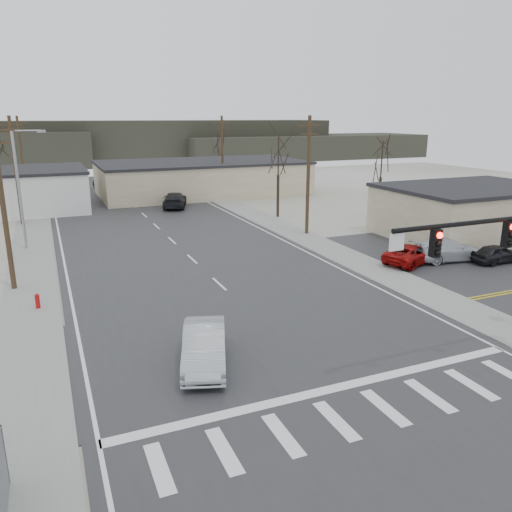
{
  "coord_description": "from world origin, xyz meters",
  "views": [
    {
      "loc": [
        -9.22,
        -19.43,
        9.92
      ],
      "look_at": [
        0.98,
        4.56,
        2.6
      ],
      "focal_mm": 35.0,
      "sensor_mm": 36.0,
      "label": 1
    }
  ],
  "objects_px": {
    "sedan_crossing": "(204,346)",
    "car_parked_silver": "(447,250)",
    "car_far_b": "(103,183)",
    "car_parked_red": "(412,254)",
    "car_parked_dark_a": "(497,254)",
    "car_far_a": "(175,200)",
    "fire_hydrant": "(38,301)"
  },
  "relations": [
    {
      "from": "car_far_b",
      "to": "car_parked_red",
      "type": "height_order",
      "value": "car_far_b"
    },
    {
      "from": "car_far_a",
      "to": "car_parked_silver",
      "type": "height_order",
      "value": "car_far_a"
    },
    {
      "from": "car_far_a",
      "to": "car_parked_dark_a",
      "type": "xyz_separation_m",
      "value": [
        15.32,
        -30.32,
        -0.21
      ]
    },
    {
      "from": "fire_hydrant",
      "to": "sedan_crossing",
      "type": "xyz_separation_m",
      "value": [
        6.33,
        -9.43,
        0.39
      ]
    },
    {
      "from": "fire_hydrant",
      "to": "sedan_crossing",
      "type": "height_order",
      "value": "sedan_crossing"
    },
    {
      "from": "sedan_crossing",
      "to": "car_parked_silver",
      "type": "bearing_deg",
      "value": 39.8
    },
    {
      "from": "car_far_a",
      "to": "car_parked_dark_a",
      "type": "relative_size",
      "value": 1.53
    },
    {
      "from": "fire_hydrant",
      "to": "car_parked_red",
      "type": "distance_m",
      "value": 24.01
    },
    {
      "from": "sedan_crossing",
      "to": "car_far_b",
      "type": "distance_m",
      "value": 55.24
    },
    {
      "from": "sedan_crossing",
      "to": "car_parked_silver",
      "type": "distance_m",
      "value": 22.0
    },
    {
      "from": "car_parked_dark_a",
      "to": "car_parked_silver",
      "type": "bearing_deg",
      "value": 57.11
    },
    {
      "from": "car_far_a",
      "to": "car_far_b",
      "type": "bearing_deg",
      "value": -54.7
    },
    {
      "from": "car_far_b",
      "to": "car_parked_red",
      "type": "bearing_deg",
      "value": -85.62
    },
    {
      "from": "car_parked_red",
      "to": "sedan_crossing",
      "type": "bearing_deg",
      "value": 96.06
    },
    {
      "from": "sedan_crossing",
      "to": "car_far_a",
      "type": "bearing_deg",
      "value": 96.03
    },
    {
      "from": "car_far_a",
      "to": "car_parked_red",
      "type": "relative_size",
      "value": 1.22
    },
    {
      "from": "car_far_a",
      "to": "fire_hydrant",
      "type": "bearing_deg",
      "value": 80.65
    },
    {
      "from": "car_parked_dark_a",
      "to": "car_parked_silver",
      "type": "relative_size",
      "value": 0.72
    },
    {
      "from": "car_far_b",
      "to": "sedan_crossing",
      "type": "bearing_deg",
      "value": -106.2
    },
    {
      "from": "car_parked_red",
      "to": "car_parked_silver",
      "type": "bearing_deg",
      "value": -117.31
    },
    {
      "from": "fire_hydrant",
      "to": "car_far_a",
      "type": "height_order",
      "value": "car_far_a"
    },
    {
      "from": "car_far_a",
      "to": "car_far_b",
      "type": "distance_m",
      "value": 19.47
    },
    {
      "from": "sedan_crossing",
      "to": "car_far_a",
      "type": "relative_size",
      "value": 0.83
    },
    {
      "from": "car_far_a",
      "to": "car_far_b",
      "type": "xyz_separation_m",
      "value": [
        -5.66,
        18.63,
        -0.11
      ]
    },
    {
      "from": "fire_hydrant",
      "to": "car_far_b",
      "type": "height_order",
      "value": "car_far_b"
    },
    {
      "from": "car_far_b",
      "to": "car_parked_red",
      "type": "relative_size",
      "value": 0.91
    },
    {
      "from": "car_far_a",
      "to": "car_parked_red",
      "type": "distance_m",
      "value": 29.75
    },
    {
      "from": "car_parked_silver",
      "to": "car_far_b",
      "type": "bearing_deg",
      "value": 27.46
    },
    {
      "from": "fire_hydrant",
      "to": "car_parked_red",
      "type": "xyz_separation_m",
      "value": [
        23.99,
        -0.98,
        0.25
      ]
    },
    {
      "from": "sedan_crossing",
      "to": "car_parked_dark_a",
      "type": "distance_m",
      "value": 24.09
    },
    {
      "from": "car_far_b",
      "to": "car_far_a",
      "type": "bearing_deg",
      "value": -86.92
    },
    {
      "from": "sedan_crossing",
      "to": "car_far_a",
      "type": "xyz_separation_m",
      "value": [
        7.94,
        36.57,
        0.05
      ]
    }
  ]
}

